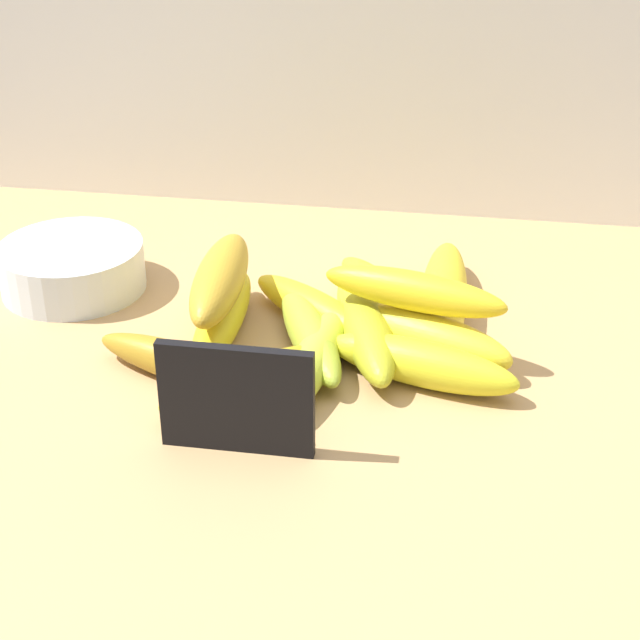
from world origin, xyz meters
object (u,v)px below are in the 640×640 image
at_px(banana_1, 252,377).
at_px(banana_9, 317,311).
at_px(banana_0, 426,337).
at_px(banana_7, 385,296).
at_px(banana_8, 223,317).
at_px(fruit_bowl, 72,267).
at_px(banana_6, 365,323).
at_px(banana_4, 315,358).
at_px(banana_10, 197,368).
at_px(banana_3, 309,335).
at_px(chalkboard_sign, 237,403).
at_px(banana_5, 444,296).
at_px(banana_2, 422,363).
at_px(banana_12, 414,291).
at_px(banana_11, 220,278).

relative_size(banana_1, banana_9, 0.95).
relative_size(banana_0, banana_1, 0.98).
bearing_deg(banana_7, banana_0, -61.35).
bearing_deg(banana_8, fruit_bowl, 158.40).
bearing_deg(banana_6, banana_4, -120.63).
bearing_deg(banana_10, banana_4, 17.95).
height_order(banana_4, banana_10, same).
bearing_deg(banana_6, banana_10, -145.23).
height_order(banana_0, banana_10, banana_0).
xyz_separation_m(banana_4, banana_6, (0.03, 0.06, 0.00)).
bearing_deg(banana_8, banana_3, -11.80).
distance_m(chalkboard_sign, banana_10, 0.09).
bearing_deg(banana_5, banana_10, -142.29).
xyz_separation_m(chalkboard_sign, fruit_bowl, (-0.21, 0.22, -0.02)).
bearing_deg(banana_4, banana_2, 1.15).
bearing_deg(banana_1, banana_12, 35.63).
height_order(fruit_bowl, banana_7, fruit_bowl).
distance_m(banana_2, banana_4, 0.08).
distance_m(banana_0, banana_1, 0.15).
bearing_deg(fruit_bowl, banana_1, -36.49).
height_order(banana_5, banana_6, same).
relative_size(chalkboard_sign, banana_1, 0.72).
relative_size(banana_3, banana_9, 0.98).
relative_size(banana_0, banana_10, 0.81).
bearing_deg(banana_9, banana_7, 33.02).
bearing_deg(banana_5, banana_4, -130.02).
bearing_deg(banana_8, banana_4, -30.45).
bearing_deg(banana_9, banana_0, -21.80).
xyz_separation_m(fruit_bowl, banana_3, (0.23, -0.08, -0.01)).
xyz_separation_m(chalkboard_sign, banana_8, (-0.05, 0.16, -0.02)).
relative_size(banana_1, banana_11, 0.98).
xyz_separation_m(banana_2, banana_12, (-0.01, 0.05, 0.04)).
relative_size(chalkboard_sign, banana_10, 0.59).
height_order(banana_7, banana_9, same).
xyz_separation_m(banana_0, banana_3, (-0.10, -0.00, -0.00)).
height_order(fruit_bowl, banana_2, fruit_bowl).
distance_m(banana_0, banana_7, 0.08).
xyz_separation_m(banana_5, banana_10, (-0.18, -0.14, -0.00)).
bearing_deg(fruit_bowl, banana_5, -0.06).
distance_m(banana_3, banana_4, 0.04).
xyz_separation_m(banana_3, banana_9, (-0.00, 0.04, -0.00)).
bearing_deg(banana_10, banana_7, 46.83).
height_order(fruit_bowl, banana_3, fruit_bowl).
relative_size(banana_6, banana_10, 1.03).
relative_size(banana_5, banana_8, 1.28).
distance_m(banana_3, banana_12, 0.09).
xyz_separation_m(banana_9, banana_10, (-0.08, -0.11, -0.00)).
distance_m(chalkboard_sign, banana_4, 0.11).
xyz_separation_m(fruit_bowl, banana_11, (0.16, -0.06, 0.03)).
bearing_deg(banana_1, fruit_bowl, 143.51).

